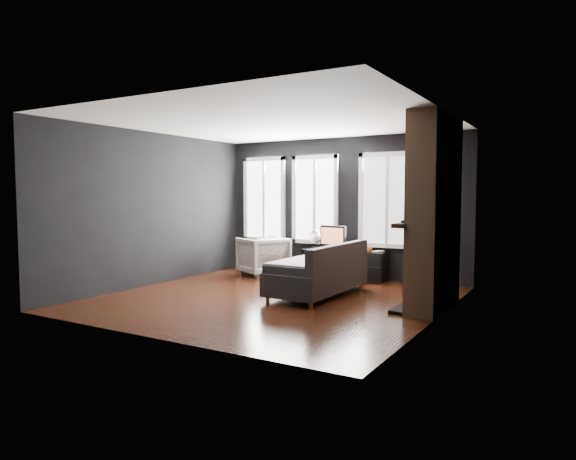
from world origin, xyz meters
The scene contains 18 objects.
floor centered at (0.00, 0.00, 0.00)m, with size 5.00×5.00×0.00m, color black.
ceiling centered at (0.00, 0.00, 2.70)m, with size 5.00×5.00×0.00m, color white.
wall_back centered at (0.00, 2.50, 1.35)m, with size 5.00×0.02×2.70m, color black.
wall_left centered at (-2.50, 0.00, 1.35)m, with size 0.02×5.00×2.70m, color black.
wall_right centered at (2.50, 0.00, 1.35)m, with size 0.02×5.00×2.70m, color black.
windows centered at (-0.45, 2.46, 2.38)m, with size 4.00×0.16×1.76m, color white, non-canonical shape.
fireplace centered at (2.30, 0.60, 1.35)m, with size 0.70×1.62×2.70m, color #93724C, non-canonical shape.
sofa centered at (0.47, 0.60, 0.42)m, with size 0.98×1.97×0.85m, color #27272A, non-canonical shape.
stripe_pillow centered at (0.69, 0.92, 0.61)m, with size 0.07×0.31×0.31m, color gray.
armchair centered at (-1.37, 1.84, 0.42)m, with size 0.82×0.77×0.85m, color white.
media_console centered at (0.20, 2.24, 0.28)m, with size 1.61×0.50×0.55m, color black, non-canonical shape.
monitor centered at (-0.03, 2.22, 0.81)m, with size 0.58×0.13×0.52m, color black, non-canonical shape.
desk_fan centered at (-0.43, 2.23, 0.74)m, with size 0.26×0.26×0.37m, color #AAAAAA, non-canonical shape.
mug centered at (0.70, 2.21, 0.61)m, with size 0.11×0.09×0.11m, color #C75618.
book centered at (0.76, 2.33, 0.66)m, with size 0.16×0.02×0.22m, color #AEA28B.
storage_box centered at (0.33, 2.21, 0.62)m, with size 0.23×0.15×0.13m, color #326F3D.
mantel_vase centered at (2.05, 1.05, 1.32)m, with size 0.18×0.19×0.18m, color gold.
mantel_clock centered at (2.05, 0.05, 1.25)m, with size 0.11×0.11×0.04m, color black.
Camera 1 is at (4.16, -6.60, 1.62)m, focal length 32.00 mm.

